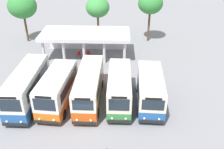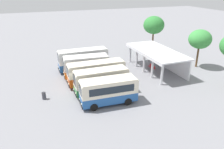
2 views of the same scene
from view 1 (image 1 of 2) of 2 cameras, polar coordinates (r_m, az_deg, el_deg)
The scene contains 13 objects.
ground_plane at distance 22.21m, azimuth -5.83°, elevation -11.16°, with size 180.00×180.00×0.00m, color gray.
city_bus_nearest_orange at distance 24.84m, azimuth -19.12°, elevation -2.50°, with size 2.37×8.04×3.49m.
city_bus_second_in_row at distance 23.80m, azimuth -12.62°, elevation -3.20°, with size 2.88×6.93×3.33m.
city_bus_middle_cream at distance 23.83m, azimuth -5.35°, elevation -2.60°, with size 2.35×8.12×3.24m.
city_bus_fourth_amber at distance 23.47m, azimuth 1.76°, elevation -3.04°, with size 2.29×7.04×3.24m.
city_bus_fifth_blue at distance 23.63m, azimuth 8.93°, elevation -3.34°, with size 2.64×6.82×3.13m.
terminal_canopy at distance 33.60m, azimuth -6.09°, elevation 8.78°, with size 11.73×5.35×3.40m.
waiting_chair_end_by_column at distance 33.66m, azimuth -7.72°, elevation 4.90°, with size 0.46×0.46×0.86m.
waiting_chair_second_from_end at distance 33.53m, azimuth -6.62°, elevation 4.88°, with size 0.46×0.46×0.86m.
waiting_chair_middle_seat at distance 33.44m, azimuth -5.51°, elevation 4.87°, with size 0.46×0.46×0.86m.
roadside_tree_behind_canopy at distance 39.39m, azimuth -3.38°, elevation 15.39°, with size 3.70×3.70×6.39m.
roadside_tree_east_of_canopy at distance 37.80m, azimuth 8.98°, elevation 16.04°, with size 3.66×3.66×7.39m.
roadside_tree_west_of_canopy at distance 39.59m, azimuth -20.23°, elevation 14.72°, with size 4.20×4.20×7.24m.
Camera 1 is at (2.75, -16.64, 14.46)m, focal length 39.12 mm.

